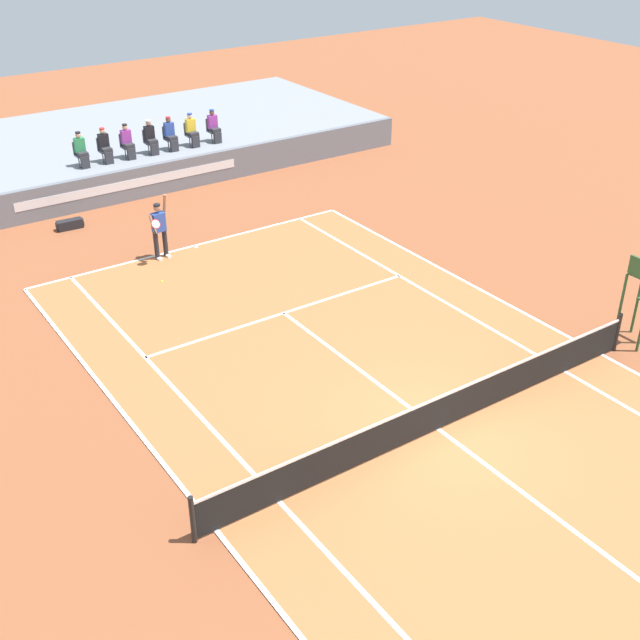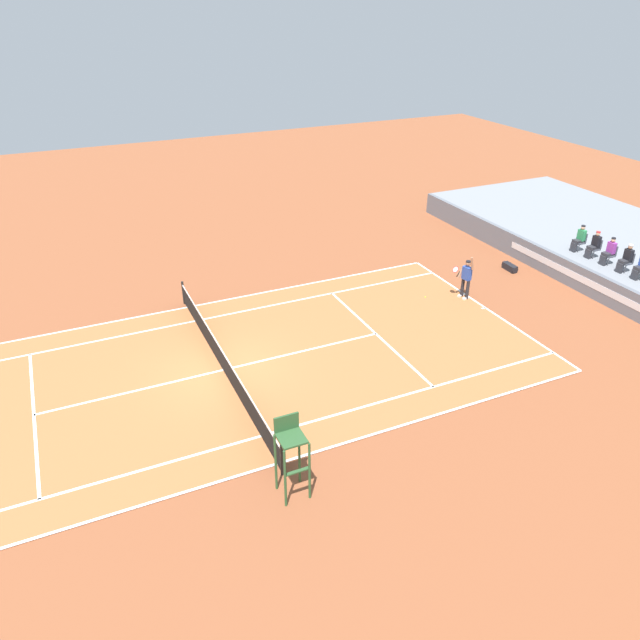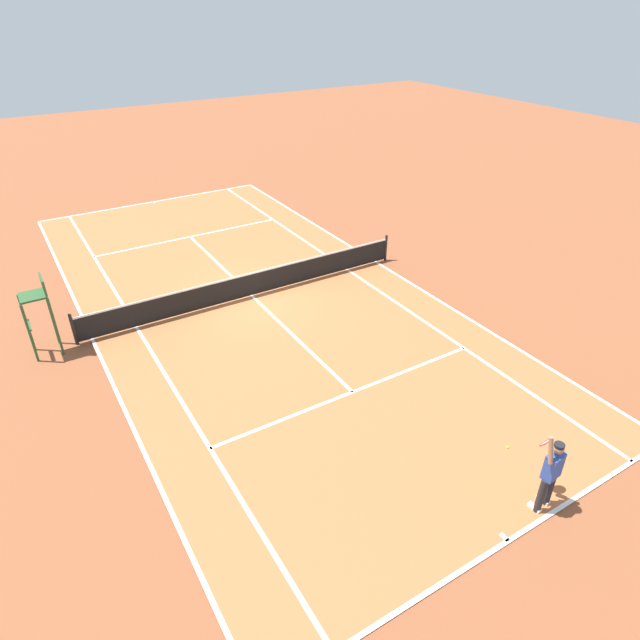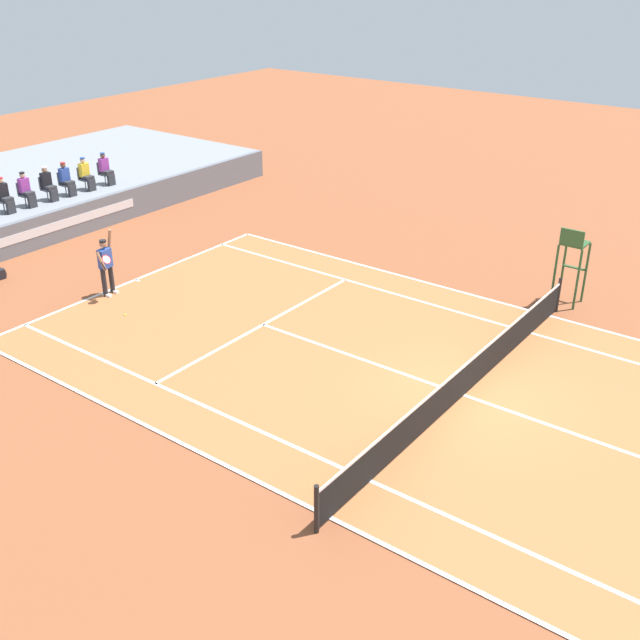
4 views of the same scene
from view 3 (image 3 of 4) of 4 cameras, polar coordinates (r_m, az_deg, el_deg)
The scene contains 6 objects.
ground_plane at distance 19.72m, azimuth -7.10°, elevation 2.46°, with size 80.00×80.00×0.00m, color brown.
court at distance 19.71m, azimuth -7.11°, elevation 2.48°, with size 11.08×23.88×0.03m.
net at distance 19.48m, azimuth -7.20°, elevation 3.80°, with size 11.98×0.10×1.07m.
tennis_player at distance 12.41m, azimuth 22.87°, elevation -14.50°, with size 0.75×0.69×2.08m.
tennis_ball at distance 14.12m, azimuth 18.95°, elevation -12.43°, with size 0.07×0.07×0.07m, color #D1E533.
umpire_chair at distance 17.76m, azimuth -27.30°, elevation 1.24°, with size 0.77×0.77×2.44m.
Camera 3 is at (6.84, 15.94, 9.38)m, focal length 30.70 mm.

